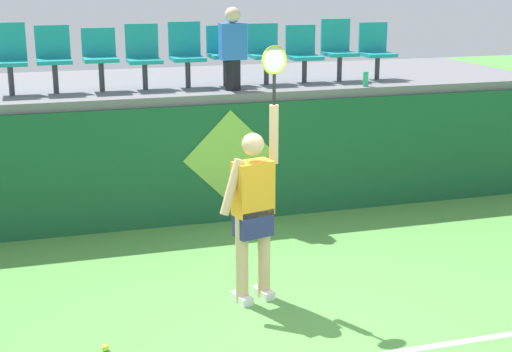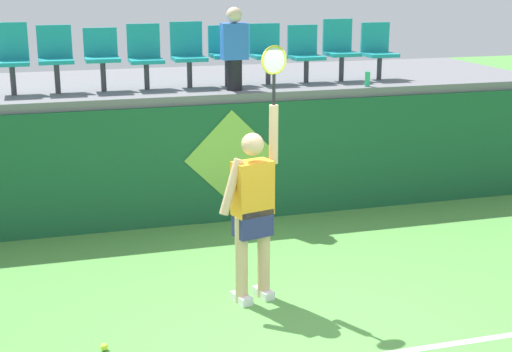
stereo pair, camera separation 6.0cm
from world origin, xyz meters
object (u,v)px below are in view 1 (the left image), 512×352
at_px(stadium_chair_1, 54,55).
at_px(stadium_chair_8, 338,47).
at_px(spectator_0, 233,47).
at_px(stadium_chair_6, 265,50).
at_px(tennis_player, 253,207).
at_px(stadium_chair_0, 9,56).
at_px(stadium_chair_4, 186,52).
at_px(tennis_ball, 105,348).
at_px(stadium_chair_3, 143,54).
at_px(stadium_chair_2, 100,55).
at_px(water_bottle, 366,79).
at_px(stadium_chair_7, 303,51).
at_px(stadium_chair_9, 376,49).
at_px(stadium_chair_5, 224,51).

distance_m(stadium_chair_1, stadium_chair_8, 3.95).
bearing_deg(spectator_0, stadium_chair_6, 38.57).
xyz_separation_m(tennis_player, spectator_0, (0.56, 2.83, 1.28)).
relative_size(stadium_chair_0, stadium_chair_4, 1.03).
bearing_deg(tennis_ball, stadium_chair_3, 75.80).
xyz_separation_m(stadium_chair_1, stadium_chair_6, (2.85, -0.00, -0.02)).
distance_m(stadium_chair_3, stadium_chair_8, 2.80).
relative_size(stadium_chair_2, stadium_chair_4, 0.93).
bearing_deg(stadium_chair_2, tennis_player, -71.24).
distance_m(water_bottle, stadium_chair_7, 1.00).
bearing_deg(water_bottle, stadium_chair_6, 152.11).
bearing_deg(tennis_player, tennis_ball, -156.89).
height_order(tennis_ball, stadium_chair_7, stadium_chair_7).
relative_size(tennis_ball, stadium_chair_4, 0.08).
bearing_deg(tennis_ball, stadium_chair_9, 42.05).
xyz_separation_m(stadium_chair_0, stadium_chair_2, (1.13, -0.01, -0.03)).
xyz_separation_m(stadium_chair_6, stadium_chair_9, (1.70, 0.00, -0.02)).
xyz_separation_m(stadium_chair_2, spectator_0, (1.68, -0.46, 0.10)).
distance_m(tennis_ball, stadium_chair_7, 5.54).
bearing_deg(stadium_chair_4, tennis_player, -90.55).
height_order(stadium_chair_4, stadium_chair_8, same).
bearing_deg(stadium_chair_0, stadium_chair_1, -0.57).
relative_size(stadium_chair_1, stadium_chair_3, 1.00).
distance_m(stadium_chair_4, stadium_chair_7, 1.68).
distance_m(stadium_chair_7, stadium_chair_9, 1.13).
xyz_separation_m(stadium_chair_0, stadium_chair_7, (3.96, -0.00, -0.06)).
height_order(stadium_chair_4, stadium_chair_6, stadium_chair_4).
distance_m(tennis_ball, stadium_chair_9, 6.28).
xyz_separation_m(water_bottle, stadium_chair_5, (-1.83, 0.65, 0.37)).
distance_m(stadium_chair_6, stadium_chair_7, 0.57).
bearing_deg(stadium_chair_6, spectator_0, -141.43).
height_order(stadium_chair_0, stadium_chair_8, stadium_chair_0).
height_order(stadium_chair_3, stadium_chair_5, stadium_chair_3).
relative_size(stadium_chair_0, stadium_chair_8, 1.03).
xyz_separation_m(stadium_chair_2, stadium_chair_6, (2.26, 0.01, -0.01)).
bearing_deg(stadium_chair_7, stadium_chair_5, -179.69).
distance_m(stadium_chair_0, stadium_chair_8, 4.50).
xyz_separation_m(stadium_chair_0, stadium_chair_6, (3.39, -0.01, -0.03)).
xyz_separation_m(tennis_ball, spectator_0, (2.11, 3.49, 2.23)).
distance_m(water_bottle, stadium_chair_8, 0.78).
distance_m(stadium_chair_4, stadium_chair_9, 2.81).
bearing_deg(stadium_chair_1, stadium_chair_4, 0.14).
bearing_deg(stadium_chair_7, water_bottle, -44.17).
xyz_separation_m(stadium_chair_0, stadium_chair_3, (1.70, -0.00, -0.03)).
bearing_deg(stadium_chair_2, spectator_0, -15.41).
bearing_deg(stadium_chair_1, stadium_chair_8, 0.06).
bearing_deg(stadium_chair_8, water_bottle, -77.81).
bearing_deg(stadium_chair_9, tennis_player, -130.72).
bearing_deg(stadium_chair_8, stadium_chair_1, -179.94).
xyz_separation_m(stadium_chair_2, stadium_chair_9, (3.96, 0.01, -0.03)).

